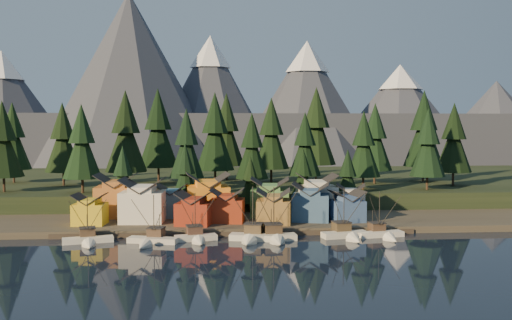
{
  "coord_description": "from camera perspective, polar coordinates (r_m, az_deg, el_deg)",
  "views": [
    {
      "loc": [
        -5.64,
        -108.75,
        24.33
      ],
      "look_at": [
        5.67,
        30.0,
        15.81
      ],
      "focal_mm": 40.0,
      "sensor_mm": 36.0,
      "label": 1
    }
  ],
  "objects": [
    {
      "name": "house_front_4",
      "position": [
        132.87,
        1.76,
        -4.57
      ],
      "size": [
        8.78,
        9.31,
        7.95
      ],
      "rotation": [
        0.0,
        0.0,
        -0.13
      ],
      "color": "olive",
      "rests_on": "shore_strip"
    },
    {
      "name": "shore_strip",
      "position": [
        150.71,
        -2.47,
        -5.5
      ],
      "size": [
        400.0,
        50.0,
        1.5
      ],
      "primitive_type": "cube",
      "color": "#3C362C",
      "rests_on": "ground"
    },
    {
      "name": "boat_0",
      "position": [
        122.84,
        -16.44,
        -7.14
      ],
      "size": [
        10.88,
        11.44,
        10.87
      ],
      "rotation": [
        0.0,
        0.0,
        0.24
      ],
      "color": "silver",
      "rests_on": "ground"
    },
    {
      "name": "house_front_3",
      "position": [
        134.9,
        -2.89,
        -4.47
      ],
      "size": [
        8.76,
        8.45,
        7.86
      ],
      "rotation": [
        0.0,
        0.0,
        -0.15
      ],
      "color": "maroon",
      "rests_on": "shore_strip"
    },
    {
      "name": "dock",
      "position": [
        127.62,
        -2.06,
        -7.26
      ],
      "size": [
        80.0,
        4.0,
        1.0
      ],
      "primitive_type": "cube",
      "color": "#3E352C",
      "rests_on": "ground"
    },
    {
      "name": "house_back_5",
      "position": [
        145.8,
        9.44,
        -3.89
      ],
      "size": [
        8.63,
        8.69,
        7.99
      ],
      "rotation": [
        0.0,
        0.0,
        -0.24
      ],
      "color": "silver",
      "rests_on": "shore_strip"
    },
    {
      "name": "boat_6",
      "position": [
        127.08,
        12.58,
        -6.72
      ],
      "size": [
        10.7,
        11.36,
        10.86
      ],
      "rotation": [
        0.0,
        0.0,
        0.17
      ],
      "color": "silver",
      "rests_on": "ground"
    },
    {
      "name": "tree_hill_9",
      "position": [
        166.18,
        4.92,
        1.35
      ],
      "size": [
        9.52,
        9.52,
        22.19
      ],
      "color": "#332319",
      "rests_on": "hillside"
    },
    {
      "name": "tree_hill_10",
      "position": [
        192.09,
        6.04,
        3.1
      ],
      "size": [
        13.37,
        13.37,
        31.15
      ],
      "color": "#332319",
      "rests_on": "hillside"
    },
    {
      "name": "boat_1",
      "position": [
        119.49,
        -10.48,
        -7.34
      ],
      "size": [
        11.04,
        11.58,
        11.03
      ],
      "rotation": [
        0.0,
        0.0,
        -0.26
      ],
      "color": "beige",
      "rests_on": "ground"
    },
    {
      "name": "tree_hill_11",
      "position": [
        164.75,
        10.7,
        1.33
      ],
      "size": [
        9.62,
        9.62,
        22.41
      ],
      "color": "#332319",
      "rests_on": "hillside"
    },
    {
      "name": "mountain_ridge",
      "position": [
        322.35,
        -4.41,
        3.8
      ],
      "size": [
        560.0,
        190.0,
        90.0
      ],
      "color": "#4B5061",
      "rests_on": "ground"
    },
    {
      "name": "house_front_5",
      "position": [
        137.03,
        5.51,
        -4.09
      ],
      "size": [
        10.25,
        9.67,
        9.08
      ],
      "rotation": [
        0.0,
        0.0,
        -0.24
      ],
      "color": "#33537A",
      "rests_on": "shore_strip"
    },
    {
      "name": "hillside",
      "position": [
        199.97,
        -3.02,
        -2.63
      ],
      "size": [
        420.0,
        100.0,
        6.0
      ],
      "primitive_type": "cube",
      "color": "black",
      "rests_on": "ground"
    },
    {
      "name": "tree_hill_7",
      "position": [
        157.31,
        -0.41,
        1.16
      ],
      "size": [
        9.35,
        9.35,
        21.78
      ],
      "color": "#332319",
      "rests_on": "hillside"
    },
    {
      "name": "boat_2",
      "position": [
        120.93,
        -5.97,
        -7.07
      ],
      "size": [
        9.5,
        10.03,
        11.17
      ],
      "rotation": [
        0.0,
        0.0,
        0.2
      ],
      "color": "beige",
      "rests_on": "ground"
    },
    {
      "name": "tree_hill_2",
      "position": [
        160.56,
        -17.02,
        1.51
      ],
      "size": [
        10.35,
        10.35,
        24.1
      ],
      "color": "#332319",
      "rests_on": "hillside"
    },
    {
      "name": "tree_shore_0",
      "position": [
        151.0,
        -13.16,
        -1.61
      ],
      "size": [
        7.55,
        7.55,
        17.6
      ],
      "color": "#332319",
      "rests_on": "shore_strip"
    },
    {
      "name": "tree_hill_5",
      "position": [
        158.98,
        -6.95,
        1.41
      ],
      "size": [
        9.88,
        9.88,
        23.02
      ],
      "color": "#332319",
      "rests_on": "hillside"
    },
    {
      "name": "tree_hill_12",
      "position": [
        182.28,
        11.81,
        2.01
      ],
      "size": [
        10.86,
        10.86,
        25.3
      ],
      "color": "#332319",
      "rests_on": "hillside"
    },
    {
      "name": "tree_shore_1",
      "position": [
        149.44,
        -7.09,
        -1.46
      ],
      "size": [
        7.84,
        7.84,
        18.27
      ],
      "color": "#332319",
      "rests_on": "shore_strip"
    },
    {
      "name": "house_front_2",
      "position": [
        131.87,
        -6.19,
        -4.74
      ],
      "size": [
        9.26,
        9.31,
        7.54
      ],
      "rotation": [
        0.0,
        0.0,
        -0.23
      ],
      "color": "maroon",
      "rests_on": "shore_strip"
    },
    {
      "name": "house_back_2",
      "position": [
        141.95,
        -4.86,
        -3.42
      ],
      "size": [
        11.16,
        10.39,
        10.97
      ],
      "rotation": [
        0.0,
        0.0,
        0.09
      ],
      "color": "orange",
      "rests_on": "shore_strip"
    },
    {
      "name": "tree_hill_4",
      "position": [
        184.49,
        -9.76,
        2.88
      ],
      "size": [
        12.94,
        12.94,
        30.14
      ],
      "color": "#332319",
      "rests_on": "hillside"
    },
    {
      "name": "tree_hill_3",
      "position": [
        170.52,
        -12.89,
        2.51
      ],
      "size": [
        12.27,
        12.27,
        28.58
      ],
      "color": "#332319",
      "rests_on": "hillside"
    },
    {
      "name": "tree_shore_2",
      "position": [
        149.86,
        -0.57,
        -2.15
      ],
      "size": [
        6.34,
        6.34,
        14.77
      ],
      "color": "#332319",
      "rests_on": "shore_strip"
    },
    {
      "name": "boat_3",
      "position": [
        120.31,
        -0.46,
        -6.93
      ],
      "size": [
        10.28,
        10.94,
        12.66
      ],
      "rotation": [
        0.0,
        0.0,
        -0.25
      ],
      "color": "beige",
      "rests_on": "ground"
    },
    {
      "name": "tree_hill_14",
      "position": [
        193.72,
        16.43,
        2.75
      ],
      "size": [
        12.77,
        12.77,
        29.75
      ],
      "color": "#332319",
      "rests_on": "hillside"
    },
    {
      "name": "house_back_1",
      "position": [
        143.48,
        -8.42,
        -3.98
      ],
      "size": [
        7.73,
        7.81,
        8.09
      ],
      "rotation": [
        0.0,
        0.0,
        -0.08
      ],
      "color": "teal",
      "rests_on": "shore_strip"
    },
    {
      "name": "ground",
      "position": [
        111.58,
        -1.67,
        -9.09
      ],
      "size": [
        500.0,
        500.0,
        0.0
      ],
      "primitive_type": "plane",
      "color": "black",
      "rests_on": "ground"
    },
    {
      "name": "tree_hill_0",
      "position": [
        170.41,
        -23.98,
        1.66
      ],
      "size": [
        10.79,
        10.79,
        25.13
      ],
      "color": "#332319",
      "rests_on": "hillside"
    },
    {
      "name": "tree_shore_4",
      "position": [
        153.82,
        9.14,
        -1.71
      ],
      "size": [
        7.06,
        7.06,
        16.45
      ],
      "color": "#332319",
      "rests_on": "shore_strip"
    },
    {
      "name": "house_back_0",
      "position": [
        146.21,
        -13.78,
        -3.35
      ],
      "size": [
        9.89,
        9.49,
        10.74
      ],
      "rotation": [
        0.0,
        0.0,
        -0.0
      ],
      "color": "#B3682E",
      "rests_on": "shore_strip"
    },
    {
      "name": "house_front_1",
      "position": [
        137.22,
        -11.27,
        -3.85
      ],
      "size": [
        10.52,
        10.14,
        10.33
      ],
      "rotation": [
        0.0,
        0.0,
        -0.06
      ],
      "color": "silver",
      "rests_on": "shore_strip"
    },
    {
      "name": "tree_shore_3",
      "position": [
        151.39,
        4.73,
        -1.67
      ],
      "size": [
        7.24,
        7.24,
        16.86
      ],
      "color": "#332319",
      "rests_on": "shore_strip"
    },
    {
      "name": "tree_hill_16",
      "position": [
        196.93,
        -23.14,
        1.97
      ],
      "size": [
        11.03,
        11.03,
        25.69
      ],
      "color": "#332319",
      "rests_on": "hillside"
    },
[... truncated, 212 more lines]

